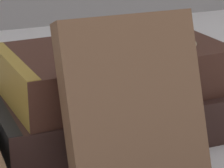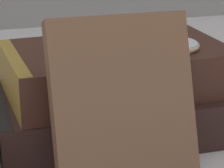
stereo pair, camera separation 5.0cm
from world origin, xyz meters
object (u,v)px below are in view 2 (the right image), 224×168
object	(u,v)px
book_flat_top	(111,70)
reading_glasses	(19,95)
book_flat_bottom	(109,113)
book_leaning_front	(123,114)
pocket_watch	(173,45)

from	to	relation	value
book_flat_top	reading_glasses	distance (m)	0.16
book_flat_top	reading_glasses	world-z (taller)	book_flat_top
book_flat_bottom	book_flat_top	bearing A→B (deg)	29.86
reading_glasses	book_leaning_front	bearing A→B (deg)	-62.89
book_leaning_front	book_flat_top	bearing A→B (deg)	79.99
book_leaning_front	pocket_watch	distance (m)	0.12
book_flat_bottom	reading_glasses	size ratio (longest dim) A/B	2.39
pocket_watch	reading_glasses	bearing A→B (deg)	133.35
book_flat_bottom	reading_glasses	world-z (taller)	book_flat_bottom
book_flat_bottom	book_leaning_front	world-z (taller)	book_leaning_front
book_leaning_front	reading_glasses	world-z (taller)	book_leaning_front
book_leaning_front	pocket_watch	xyz separation A→B (m)	(0.07, 0.08, 0.03)
book_flat_bottom	book_leaning_front	xyz separation A→B (m)	(-0.02, -0.10, 0.04)
book_flat_bottom	pocket_watch	world-z (taller)	pocket_watch
pocket_watch	book_flat_bottom	bearing A→B (deg)	162.84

